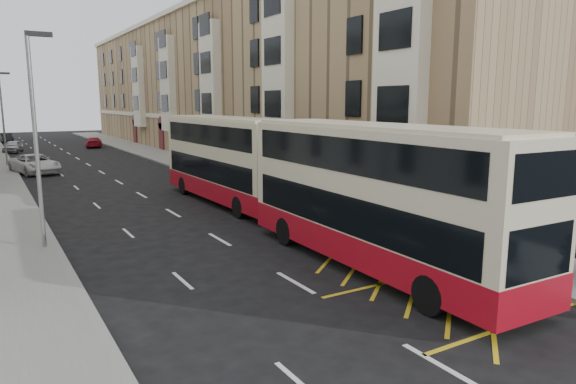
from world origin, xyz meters
TOP-DOWN VIEW (x-y plane):
  - ground at (0.00, 0.00)m, footprint 200.00×200.00m
  - pavement_right at (8.00, 30.00)m, footprint 4.00×120.00m
  - kerb_right at (6.00, 30.00)m, footprint 0.25×120.00m
  - kerb_left at (-6.00, 30.00)m, footprint 0.25×120.00m
  - road_markings at (0.00, 45.00)m, footprint 10.00×110.00m
  - terrace_right at (14.88, 45.38)m, footprint 10.75×79.00m
  - guard_railing at (6.25, 5.75)m, footprint 0.06×6.56m
  - street_lamp_near at (-6.35, 12.00)m, footprint 0.93×0.18m
  - street_lamp_far at (-6.35, 42.00)m, footprint 0.93×0.18m
  - double_decker_front at (3.13, 3.95)m, footprint 3.08×12.35m
  - double_decker_rear at (3.61, 17.06)m, footprint 2.93×12.07m
  - pedestrian_far at (7.92, 5.41)m, footprint 1.01×0.60m
  - white_van at (-4.67, 35.93)m, footprint 3.81×5.97m
  - car_silver at (-5.19, 56.18)m, footprint 2.57×4.30m
  - car_dark at (-5.20, 72.88)m, footprint 1.76×4.09m
  - car_red at (3.90, 58.54)m, footprint 2.71×4.70m

SIDE VIEW (x-z plane):
  - ground at x=0.00m, z-range 0.00..0.00m
  - road_markings at x=0.00m, z-range 0.00..0.01m
  - pavement_right at x=8.00m, z-range 0.00..0.15m
  - kerb_right at x=6.00m, z-range 0.00..0.15m
  - kerb_left at x=-6.00m, z-range 0.00..0.15m
  - car_red at x=3.90m, z-range 0.00..1.28m
  - car_dark at x=-5.20m, z-range 0.00..1.31m
  - car_silver at x=-5.19m, z-range 0.00..1.37m
  - white_van at x=-4.67m, z-range 0.00..1.53m
  - guard_railing at x=6.25m, z-range 0.35..1.36m
  - pedestrian_far at x=7.92m, z-range 0.15..1.76m
  - double_decker_rear at x=3.61m, z-range 0.04..4.84m
  - double_decker_front at x=3.13m, z-range 0.05..4.95m
  - street_lamp_near at x=-6.35m, z-range 0.64..8.64m
  - street_lamp_far at x=-6.35m, z-range 0.64..8.64m
  - terrace_right at x=14.88m, z-range -0.10..15.15m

